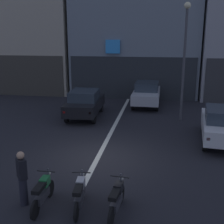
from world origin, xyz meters
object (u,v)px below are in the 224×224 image
Objects in this scene: car_white_parked_kerbside at (223,124)px; car_silver_down_street at (147,93)px; person_by_motorcycles at (22,178)px; motorcycle_silver_row_left_mid at (80,194)px; motorcycle_green_row_leftmost at (43,192)px; street_lamp at (185,51)px; car_black_crossing_near at (85,103)px; motorcycle_black_row_centre at (117,198)px.

car_silver_down_street is (-3.80, 6.60, 0.00)m from car_white_parked_kerbside.
person_by_motorcycles reaches higher than car_white_parked_kerbside.
motorcycle_silver_row_left_mid is at bearing 3.24° from person_by_motorcycles.
car_white_parked_kerbside is 1.03× the size of car_silver_down_street.
street_lamp is at bearing 65.33° from motorcycle_green_row_leftmost.
car_white_parked_kerbside is 7.61m from car_silver_down_street.
car_white_parked_kerbside is 2.55× the size of motorcycle_green_row_leftmost.
car_black_crossing_near reaches higher than motorcycle_green_row_leftmost.
motorcycle_black_row_centre is 2.78m from person_by_motorcycles.
person_by_motorcycles is at bearing -102.60° from car_silver_down_street.
street_lamp reaches higher than car_silver_down_street.
person_by_motorcycles is (-1.67, -0.09, 0.40)m from motorcycle_silver_row_left_mid.
car_white_parked_kerbside reaches higher than motorcycle_black_row_centre.
person_by_motorcycles is at bearing -136.68° from car_white_parked_kerbside.
car_black_crossing_near is 6.43m from street_lamp.
car_white_parked_kerbside is 0.66× the size of street_lamp.
car_silver_down_street is 12.88m from motorcycle_black_row_centre.
car_silver_down_street is (3.49, 3.48, 0.00)m from car_black_crossing_near.
motorcycle_green_row_leftmost is at bearing -82.76° from car_black_crossing_near.
motorcycle_black_row_centre is at bearing -103.34° from street_lamp.
car_white_parked_kerbside reaches higher than motorcycle_silver_row_left_mid.
person_by_motorcycles is (-5.03, -9.66, -3.11)m from street_lamp.
person_by_motorcycles reaches higher than car_silver_down_street.
motorcycle_green_row_leftmost is at bearing -174.89° from motorcycle_silver_row_left_mid.
car_white_parked_kerbside reaches higher than motorcycle_green_row_leftmost.
person_by_motorcycles reaches higher than motorcycle_green_row_leftmost.
car_silver_down_street is 13.11m from motorcycle_green_row_leftmost.
motorcycle_silver_row_left_mid and motorcycle_black_row_centre have the same top height.
car_white_parked_kerbside is 7.42m from motorcycle_black_row_centre.
motorcycle_green_row_leftmost is at bearing -0.16° from person_by_motorcycles.
motorcycle_black_row_centre is (-2.29, -9.64, -3.51)m from street_lamp.
person_by_motorcycles reaches higher than motorcycle_silver_row_left_mid.
person_by_motorcycles is (-0.59, 0.00, 0.40)m from motorcycle_green_row_leftmost.
person_by_motorcycles is at bearing -86.34° from car_black_crossing_near.
motorcycle_silver_row_left_mid is (1.07, 0.10, 0.00)m from motorcycle_green_row_leftmost.
car_white_parked_kerbside is 2.55× the size of motorcycle_black_row_centre.
person_by_motorcycles is (0.60, -9.42, -0.03)m from car_black_crossing_near.
street_lamp is 3.88× the size of motorcycle_green_row_leftmost.
motorcycle_green_row_leftmost is (-6.09, -6.30, -0.43)m from car_white_parked_kerbside.
car_black_crossing_near is at bearing -135.04° from car_silver_down_street.
person_by_motorcycles is at bearing -117.51° from street_lamp.
street_lamp is 10.73m from motorcycle_silver_row_left_mid.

